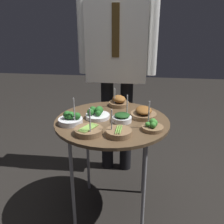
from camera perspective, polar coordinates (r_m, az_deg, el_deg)
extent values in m
plane|color=black|center=(1.83, 0.00, -21.31)|extent=(8.00, 8.00, 0.00)
cylinder|color=brown|center=(1.47, 0.00, -2.14)|extent=(0.67, 0.67, 0.02)
cylinder|color=gray|center=(1.46, 7.23, -17.78)|extent=(0.02, 0.02, 0.65)
cylinder|color=gray|center=(1.51, -8.99, -16.49)|extent=(0.02, 0.02, 0.65)
cylinder|color=gray|center=(1.79, 7.34, -9.68)|extent=(0.02, 0.02, 0.65)
cylinder|color=gray|center=(1.83, -5.55, -8.90)|extent=(0.02, 0.02, 0.65)
cylinder|color=silver|center=(1.44, 2.32, -1.64)|extent=(0.11, 0.11, 0.03)
ellipsoid|color=#194219|center=(1.43, 2.34, -0.71)|extent=(0.09, 0.09, 0.02)
cylinder|color=#ADADB2|center=(1.43, 3.47, 0.93)|extent=(0.01, 0.01, 0.15)
cylinder|color=silver|center=(1.43, -9.46, -2.06)|extent=(0.14, 0.14, 0.03)
sphere|color=#236023|center=(1.41, -7.97, -0.90)|extent=(0.04, 0.04, 0.04)
sphere|color=#236023|center=(1.43, -9.37, -0.65)|extent=(0.04, 0.04, 0.04)
sphere|color=#236023|center=(1.42, -10.23, -0.65)|extent=(0.04, 0.04, 0.04)
sphere|color=#236023|center=(1.41, -9.57, -0.84)|extent=(0.04, 0.04, 0.04)
cylinder|color=#ADADB2|center=(1.38, -8.62, 0.06)|extent=(0.01, 0.01, 0.16)
cylinder|color=brown|center=(1.52, 7.21, -0.70)|extent=(0.16, 0.16, 0.02)
ellipsoid|color=brown|center=(1.51, 7.26, 0.41)|extent=(0.11, 0.14, 0.04)
cylinder|color=brown|center=(1.28, 1.55, -4.73)|extent=(0.13, 0.13, 0.03)
ellipsoid|color=olive|center=(1.27, 2.03, -3.97)|extent=(0.01, 0.11, 0.01)
ellipsoid|color=olive|center=(1.27, 1.56, -3.94)|extent=(0.01, 0.11, 0.01)
ellipsoid|color=olive|center=(1.27, 1.10, -3.91)|extent=(0.01, 0.11, 0.01)
cylinder|color=#ADADB2|center=(1.26, -0.09, -2.34)|extent=(0.01, 0.01, 0.14)
cylinder|color=brown|center=(1.70, 1.61, 1.87)|extent=(0.14, 0.14, 0.03)
ellipsoid|color=brown|center=(1.69, 1.62, 3.01)|extent=(0.13, 0.14, 0.05)
cylinder|color=#ADADB2|center=(1.66, 0.61, 3.35)|extent=(0.01, 0.01, 0.13)
cylinder|color=silver|center=(1.50, -3.30, -0.95)|extent=(0.14, 0.14, 0.02)
sphere|color=#236023|center=(1.49, -3.06, 0.25)|extent=(0.05, 0.05, 0.05)
sphere|color=#236023|center=(1.49, -2.95, 0.44)|extent=(0.05, 0.05, 0.05)
sphere|color=#236023|center=(1.52, -4.42, 0.55)|extent=(0.04, 0.04, 0.04)
sphere|color=#236023|center=(1.48, -4.94, -0.01)|extent=(0.04, 0.04, 0.04)
sphere|color=#236023|center=(1.47, -3.14, -0.32)|extent=(0.03, 0.03, 0.03)
cylinder|color=brown|center=(1.36, 9.24, -3.66)|extent=(0.12, 0.12, 0.02)
sphere|color=#387F2D|center=(1.35, 9.61, -2.49)|extent=(0.04, 0.04, 0.04)
sphere|color=#387F2D|center=(1.36, 9.35, -2.21)|extent=(0.04, 0.04, 0.04)
sphere|color=#387F2D|center=(1.34, 8.14, -2.79)|extent=(0.03, 0.03, 0.03)
sphere|color=#387F2D|center=(1.33, 9.38, -2.99)|extent=(0.03, 0.03, 0.03)
cylinder|color=#ADADB2|center=(1.35, 8.40, -0.60)|extent=(0.01, 0.01, 0.15)
cylinder|color=brown|center=(1.30, -5.40, -4.33)|extent=(0.15, 0.15, 0.03)
ellipsoid|color=#7AA847|center=(1.28, -4.70, -3.78)|extent=(0.06, 0.12, 0.01)
ellipsoid|color=#7AA847|center=(1.29, -5.07, -3.67)|extent=(0.06, 0.12, 0.01)
ellipsoid|color=#7AA847|center=(1.29, -5.42, -3.56)|extent=(0.06, 0.12, 0.01)
ellipsoid|color=#7AA847|center=(1.30, -5.78, -3.45)|extent=(0.06, 0.12, 0.01)
ellipsoid|color=#7AA847|center=(1.31, -6.13, -3.34)|extent=(0.06, 0.12, 0.01)
cylinder|color=#ADADB2|center=(1.24, -5.04, -2.47)|extent=(0.01, 0.01, 0.15)
cylinder|color=black|center=(2.06, -1.06, -3.14)|extent=(0.10, 0.10, 0.78)
cylinder|color=black|center=(2.05, 3.20, -3.36)|extent=(0.10, 0.10, 0.78)
cube|color=white|center=(1.88, 1.21, 16.09)|extent=(0.44, 0.21, 0.58)
cube|color=#4C3819|center=(1.76, 0.83, 18.05)|extent=(0.05, 0.01, 0.35)
cylinder|color=white|center=(1.92, -6.72, 16.77)|extent=(0.07, 0.07, 0.54)
cylinder|color=white|center=(1.87, 9.36, 16.52)|extent=(0.07, 0.07, 0.54)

